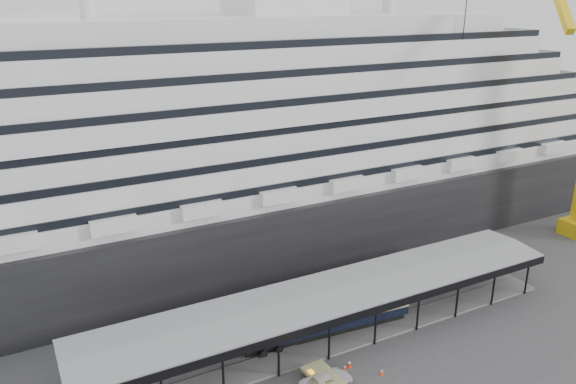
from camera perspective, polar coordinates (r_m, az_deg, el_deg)
name	(u,v)px	position (r m, az deg, el deg)	size (l,w,h in m)	color
ground	(357,356)	(61.25, 7.01, -16.19)	(200.00, 200.00, 0.00)	#39393C
cruise_ship	(234,123)	(79.93, -5.54, 6.96)	(130.00, 30.00, 43.90)	black
platform_canopy	(332,313)	(63.38, 4.49, -12.18)	(56.00, 9.18, 5.30)	slate
port_truck	(327,381)	(56.52, 3.94, -18.62)	(2.45, 5.32, 1.48)	silver
pullman_carriage	(326,315)	(62.98, 3.85, -12.33)	(20.17, 4.26, 19.66)	black
traffic_cone_left	(349,363)	(59.43, 6.25, -16.93)	(0.51, 0.51, 0.82)	#F0340D
traffic_cone_mid	(345,368)	(58.93, 5.80, -17.33)	(0.45, 0.45, 0.71)	red
traffic_cone_right	(382,372)	(58.89, 9.52, -17.56)	(0.42, 0.42, 0.71)	#E9430C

